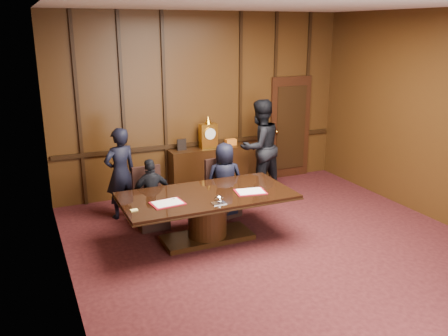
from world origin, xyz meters
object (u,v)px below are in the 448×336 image
object	(u,v)px
witness_right	(260,147)
witness_left	(121,173)
sideboard	(209,168)
signatory_left	(152,194)
signatory_right	(225,180)
conference_table	(207,209)

from	to	relation	value
witness_right	witness_left	bearing A→B (deg)	-9.13
sideboard	witness_left	world-z (taller)	witness_left
sideboard	signatory_left	size ratio (longest dim) A/B	1.36
signatory_right	witness_right	distance (m)	1.47
signatory_left	witness_left	world-z (taller)	witness_left
conference_table	signatory_left	distance (m)	1.03
conference_table	signatory_right	bearing A→B (deg)	50.91
signatory_left	signatory_right	size ratio (longest dim) A/B	0.90
signatory_right	witness_left	world-z (taller)	witness_left
signatory_right	conference_table	bearing A→B (deg)	62.80
signatory_right	witness_left	bearing A→B (deg)	-10.52
signatory_left	witness_right	distance (m)	2.62
witness_left	sideboard	bearing A→B (deg)	-175.87
conference_table	witness_right	xyz separation A→B (m)	(1.80, 1.68, 0.43)
sideboard	witness_right	size ratio (longest dim) A/B	0.86
conference_table	signatory_left	world-z (taller)	signatory_left
conference_table	witness_left	xyz separation A→B (m)	(-1.00, 1.48, 0.28)
conference_table	witness_right	world-z (taller)	witness_right
witness_left	witness_right	xyz separation A→B (m)	(2.80, 0.20, 0.14)
signatory_right	sideboard	bearing A→B (deg)	-88.56
sideboard	witness_right	bearing A→B (deg)	-28.28
signatory_left	witness_left	bearing A→B (deg)	-64.25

